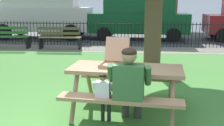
{
  "coord_description": "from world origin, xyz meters",
  "views": [
    {
      "loc": [
        0.66,
        -3.18,
        1.81
      ],
      "look_at": [
        0.23,
        1.31,
        0.75
      ],
      "focal_mm": 42.64,
      "sensor_mm": 36.0,
      "label": 1
    }
  ],
  "objects_px": {
    "picnic_table_foreground": "(126,78)",
    "park_bench_center": "(60,38)",
    "child_at_table": "(104,93)",
    "parked_car_left": "(43,11)",
    "parked_car_center": "(139,16)",
    "park_bench_left": "(9,37)",
    "pizza_box_open": "(115,60)",
    "adult_at_table": "(130,84)"
  },
  "relations": [
    {
      "from": "adult_at_table",
      "to": "parked_car_center",
      "type": "bearing_deg",
      "value": 89.06
    },
    {
      "from": "child_at_table",
      "to": "parked_car_center",
      "type": "relative_size",
      "value": 0.17
    },
    {
      "from": "child_at_table",
      "to": "park_bench_left",
      "type": "xyz_separation_m",
      "value": [
        -4.54,
        6.24,
        -0.08
      ]
    },
    {
      "from": "child_at_table",
      "to": "pizza_box_open",
      "type": "bearing_deg",
      "value": 80.01
    },
    {
      "from": "parked_car_left",
      "to": "picnic_table_foreground",
      "type": "bearing_deg",
      "value": -62.85
    },
    {
      "from": "parked_car_left",
      "to": "parked_car_center",
      "type": "height_order",
      "value": "parked_car_left"
    },
    {
      "from": "picnic_table_foreground",
      "to": "park_bench_center",
      "type": "relative_size",
      "value": 1.2
    },
    {
      "from": "park_bench_left",
      "to": "parked_car_center",
      "type": "relative_size",
      "value": 0.35
    },
    {
      "from": "child_at_table",
      "to": "parked_car_left",
      "type": "height_order",
      "value": "parked_car_left"
    },
    {
      "from": "parked_car_center",
      "to": "pizza_box_open",
      "type": "bearing_deg",
      "value": -92.76
    },
    {
      "from": "pizza_box_open",
      "to": "adult_at_table",
      "type": "distance_m",
      "value": 0.7
    },
    {
      "from": "pizza_box_open",
      "to": "park_bench_left",
      "type": "bearing_deg",
      "value": 129.52
    },
    {
      "from": "adult_at_table",
      "to": "child_at_table",
      "type": "xyz_separation_m",
      "value": [
        -0.37,
        0.0,
        -0.16
      ]
    },
    {
      "from": "child_at_table",
      "to": "park_bench_center",
      "type": "relative_size",
      "value": 0.5
    },
    {
      "from": "child_at_table",
      "to": "parked_car_left",
      "type": "bearing_deg",
      "value": 114.37
    },
    {
      "from": "park_bench_left",
      "to": "picnic_table_foreground",
      "type": "bearing_deg",
      "value": -49.86
    },
    {
      "from": "picnic_table_foreground",
      "to": "adult_at_table",
      "type": "relative_size",
      "value": 1.62
    },
    {
      "from": "park_bench_left",
      "to": "parked_car_center",
      "type": "distance_m",
      "value": 5.94
    },
    {
      "from": "pizza_box_open",
      "to": "parked_car_left",
      "type": "relative_size",
      "value": 0.12
    },
    {
      "from": "child_at_table",
      "to": "parked_car_center",
      "type": "distance_m",
      "value": 9.3
    },
    {
      "from": "parked_car_left",
      "to": "park_bench_center",
      "type": "bearing_deg",
      "value": -60.43
    },
    {
      "from": "park_bench_left",
      "to": "parked_car_left",
      "type": "distance_m",
      "value": 3.18
    },
    {
      "from": "parked_car_left",
      "to": "parked_car_center",
      "type": "xyz_separation_m",
      "value": [
        4.72,
        -0.0,
        -0.21
      ]
    },
    {
      "from": "parked_car_center",
      "to": "parked_car_left",
      "type": "bearing_deg",
      "value": 180.0
    },
    {
      "from": "picnic_table_foreground",
      "to": "park_bench_left",
      "type": "height_order",
      "value": "park_bench_left"
    },
    {
      "from": "picnic_table_foreground",
      "to": "park_bench_left",
      "type": "distance_m",
      "value": 7.5
    },
    {
      "from": "pizza_box_open",
      "to": "child_at_table",
      "type": "bearing_deg",
      "value": -99.99
    },
    {
      "from": "park_bench_center",
      "to": "parked_car_center",
      "type": "height_order",
      "value": "parked_car_center"
    },
    {
      "from": "picnic_table_foreground",
      "to": "parked_car_center",
      "type": "relative_size",
      "value": 0.42
    },
    {
      "from": "adult_at_table",
      "to": "park_bench_center",
      "type": "height_order",
      "value": "adult_at_table"
    },
    {
      "from": "picnic_table_foreground",
      "to": "adult_at_table",
      "type": "distance_m",
      "value": 0.52
    },
    {
      "from": "adult_at_table",
      "to": "parked_car_left",
      "type": "distance_m",
      "value": 10.36
    },
    {
      "from": "picnic_table_foreground",
      "to": "parked_car_left",
      "type": "height_order",
      "value": "parked_car_left"
    },
    {
      "from": "child_at_table",
      "to": "parked_car_left",
      "type": "distance_m",
      "value": 10.21
    },
    {
      "from": "adult_at_table",
      "to": "child_at_table",
      "type": "height_order",
      "value": "adult_at_table"
    },
    {
      "from": "park_bench_center",
      "to": "adult_at_table",
      "type": "bearing_deg",
      "value": -65.45
    },
    {
      "from": "park_bench_left",
      "to": "park_bench_center",
      "type": "xyz_separation_m",
      "value": [
        2.06,
        -0.0,
        0.0
      ]
    },
    {
      "from": "picnic_table_foreground",
      "to": "child_at_table",
      "type": "bearing_deg",
      "value": -120.19
    },
    {
      "from": "picnic_table_foreground",
      "to": "parked_car_left",
      "type": "relative_size",
      "value": 0.41
    },
    {
      "from": "park_bench_center",
      "to": "park_bench_left",
      "type": "bearing_deg",
      "value": 180.0
    },
    {
      "from": "picnic_table_foreground",
      "to": "park_bench_left",
      "type": "bearing_deg",
      "value": 130.14
    },
    {
      "from": "adult_at_table",
      "to": "park_bench_center",
      "type": "bearing_deg",
      "value": 114.55
    }
  ]
}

